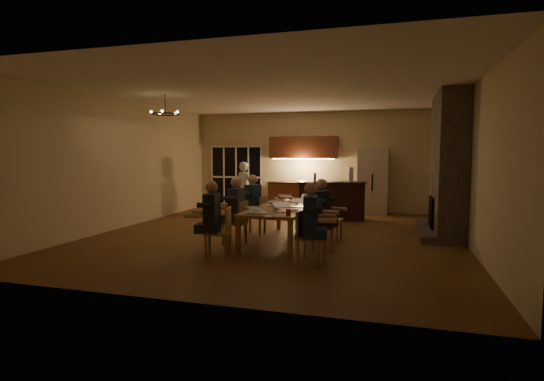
{
  "coord_description": "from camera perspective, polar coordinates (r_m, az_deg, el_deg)",
  "views": [
    {
      "loc": [
        2.57,
        -9.17,
        1.86
      ],
      "look_at": [
        -0.2,
        0.3,
        1.0
      ],
      "focal_mm": 28.0,
      "sensor_mm": 36.0,
      "label": 1
    }
  ],
  "objects": [
    {
      "name": "floor",
      "position": [
        9.7,
        0.64,
        -6.05
      ],
      "size": [
        9.0,
        9.0,
        0.0
      ],
      "primitive_type": "plane",
      "color": "brown",
      "rests_on": "ground"
    },
    {
      "name": "back_wall",
      "position": [
        13.93,
        5.69,
        3.9
      ],
      "size": [
        8.0,
        0.04,
        3.2
      ],
      "primitive_type": "cube",
      "color": "#C8B78D",
      "rests_on": "ground"
    },
    {
      "name": "left_wall",
      "position": [
        11.3,
        -19.43,
        3.4
      ],
      "size": [
        0.04,
        9.0,
        3.2
      ],
      "primitive_type": "cube",
      "color": "#C8B78D",
      "rests_on": "ground"
    },
    {
      "name": "right_wall",
      "position": [
        9.29,
        25.32,
        2.91
      ],
      "size": [
        0.04,
        9.0,
        3.2
      ],
      "primitive_type": "cube",
      "color": "#C8B78D",
      "rests_on": "ground"
    },
    {
      "name": "ceiling",
      "position": [
        9.62,
        0.66,
        13.13
      ],
      "size": [
        8.0,
        9.0,
        0.04
      ],
      "primitive_type": "cube",
      "color": "white",
      "rests_on": "back_wall"
    },
    {
      "name": "french_doors",
      "position": [
        14.64,
        -4.81,
        1.81
      ],
      "size": [
        1.86,
        0.08,
        2.1
      ],
      "primitive_type": "cube",
      "color": "black",
      "rests_on": "ground"
    },
    {
      "name": "fireplace",
      "position": [
        10.43,
        22.56,
        3.19
      ],
      "size": [
        0.58,
        2.5,
        3.2
      ],
      "primitive_type": "cube",
      "color": "#5F584B",
      "rests_on": "ground"
    },
    {
      "name": "kitchenette",
      "position": [
        13.69,
        4.19,
        2.22
      ],
      "size": [
        2.24,
        0.68,
        2.4
      ],
      "primitive_type": null,
      "color": "brown",
      "rests_on": "ground"
    },
    {
      "name": "refrigerator",
      "position": [
        13.36,
        13.4,
        1.17
      ],
      "size": [
        0.9,
        0.68,
        2.0
      ],
      "primitive_type": "cube",
      "color": "beige",
      "rests_on": "ground"
    },
    {
      "name": "dining_table",
      "position": [
        8.96,
        1.56,
        -4.55
      ],
      "size": [
        1.1,
        2.9,
        0.75
      ],
      "primitive_type": "cube",
      "color": "#B57D48",
      "rests_on": "ground"
    },
    {
      "name": "bar_island",
      "position": [
        12.04,
        7.98,
        -1.34
      ],
      "size": [
        1.98,
        0.98,
        1.08
      ],
      "primitive_type": "cube",
      "rotation": [
        0.0,
        0.0,
        0.17
      ],
      "color": "black",
      "rests_on": "ground"
    },
    {
      "name": "chair_left_near",
      "position": [
        7.74,
        -7.35,
        -5.57
      ],
      "size": [
        0.53,
        0.53,
        0.89
      ],
      "primitive_type": null,
      "rotation": [
        0.0,
        0.0,
        -1.34
      ],
      "color": "#A68253",
      "rests_on": "ground"
    },
    {
      "name": "chair_left_mid",
      "position": [
        8.78,
        -5.07,
        -4.3
      ],
      "size": [
        0.46,
        0.46,
        0.89
      ],
      "primitive_type": null,
      "rotation": [
        0.0,
        0.0,
        -1.62
      ],
      "color": "#A68253",
      "rests_on": "ground"
    },
    {
      "name": "chair_left_far",
      "position": [
        9.73,
        -2.33,
        -3.37
      ],
      "size": [
        0.44,
        0.44,
        0.89
      ],
      "primitive_type": null,
      "rotation": [
        0.0,
        0.0,
        -1.58
      ],
      "color": "#A68253",
      "rests_on": "ground"
    },
    {
      "name": "chair_right_near",
      "position": [
        7.25,
        5.38,
        -6.27
      ],
      "size": [
        0.49,
        0.49,
        0.89
      ],
      "primitive_type": null,
      "rotation": [
        0.0,
        0.0,
        1.46
      ],
      "color": "#A68253",
      "rests_on": "ground"
    },
    {
      "name": "chair_right_mid",
      "position": [
        8.3,
        6.84,
        -4.85
      ],
      "size": [
        0.49,
        0.49,
        0.89
      ],
      "primitive_type": null,
      "rotation": [
        0.0,
        0.0,
        1.7
      ],
      "color": "#A68253",
      "rests_on": "ground"
    },
    {
      "name": "chair_right_far",
      "position": [
        9.28,
        7.96,
        -3.82
      ],
      "size": [
        0.49,
        0.49,
        0.89
      ],
      "primitive_type": null,
      "rotation": [
        0.0,
        0.0,
        1.45
      ],
      "color": "#A68253",
      "rests_on": "ground"
    },
    {
      "name": "person_left_near",
      "position": [
        7.66,
        -8.08,
        -3.84
      ],
      "size": [
        0.69,
        0.69,
        1.38
      ],
      "primitive_type": null,
      "rotation": [
        0.0,
        0.0,
        -1.42
      ],
      "color": "#22242C",
      "rests_on": "ground"
    },
    {
      "name": "person_right_near",
      "position": [
        7.16,
        5.18,
        -4.43
      ],
      "size": [
        0.68,
        0.68,
        1.38
      ],
      "primitive_type": null,
      "rotation": [
        0.0,
        0.0,
        1.72
      ],
      "color": "navy",
      "rests_on": "ground"
    },
    {
      "name": "person_left_mid",
      "position": [
        8.72,
        -4.81,
        -2.73
      ],
      "size": [
        0.6,
        0.6,
        1.38
      ],
      "primitive_type": null,
      "rotation": [
        0.0,
        0.0,
        -1.57
      ],
      "color": "#32363B",
      "rests_on": "ground"
    },
    {
      "name": "person_right_mid",
      "position": [
        8.25,
        6.64,
        -3.19
      ],
      "size": [
        0.71,
        0.71,
        1.38
      ],
      "primitive_type": null,
      "rotation": [
        0.0,
        0.0,
        1.37
      ],
      "color": "#22242C",
      "rests_on": "ground"
    },
    {
      "name": "person_left_far",
      "position": [
        9.76,
        -2.58,
        -1.9
      ],
      "size": [
        0.7,
        0.7,
        1.38
      ],
      "primitive_type": null,
      "rotation": [
        0.0,
        0.0,
        -1.76
      ],
      "color": "navy",
      "rests_on": "ground"
    },
    {
      "name": "standing_person",
      "position": [
        13.21,
        -3.75,
        0.4
      ],
      "size": [
        0.68,
        0.55,
        1.61
      ],
      "primitive_type": "imported",
      "rotation": [
        0.0,
        0.0,
        2.83
      ],
      "color": "white",
      "rests_on": "ground"
    },
    {
      "name": "chandelier",
      "position": [
        10.05,
        -14.15,
        9.93
      ],
      "size": [
        0.64,
        0.64,
        0.03
      ],
      "primitive_type": "torus",
      "color": "black",
      "rests_on": "ceiling"
    },
    {
      "name": "laptop_a",
      "position": [
        7.88,
        -2.05,
        -2.28
      ],
      "size": [
        0.34,
        0.31,
        0.23
      ],
      "primitive_type": null,
      "rotation": [
        0.0,
        0.0,
        3.06
      ],
      "color": "silver",
      "rests_on": "dining_table"
    },
    {
      "name": "laptop_b",
      "position": [
        8.07,
        1.5,
        -2.1
      ],
      "size": [
        0.42,
        0.41,
        0.23
      ],
      "primitive_type": null,
      "rotation": [
        0.0,
        0.0,
        0.55
      ],
      "color": "silver",
      "rests_on": "dining_table"
    },
    {
      "name": "laptop_c",
      "position": [
        8.97,
        0.4,
        -1.38
      ],
      "size": [
        0.42,
        0.4,
        0.23
      ],
      "primitive_type": null,
      "rotation": [
        0.0,
        0.0,
        3.64
      ],
      "color": "silver",
      "rests_on": "dining_table"
    },
    {
      "name": "laptop_d",
      "position": [
        8.83,
        3.45,
        -1.49
      ],
      "size": [
        0.33,
        0.29,
        0.23
      ],
      "primitive_type": null,
      "rotation": [
        0.0,
        0.0,
        -0.03
      ],
      "color": "silver",
      "rests_on": "dining_table"
    },
    {
      "name": "laptop_e",
      "position": [
        10.0,
        2.08,
        -0.73
      ],
      "size": [
        0.35,
        0.31,
        0.23
      ],
      "primitive_type": null,
      "rotation": [
        0.0,
        0.0,
        3.03
      ],
      "color": "silver",
      "rests_on": "dining_table"
    },
    {
      "name": "laptop_f",
      "position": [
        9.77,
        4.82,
        -0.88
      ],
      "size": [
        0.34,
        0.3,
        0.23
      ],
      "primitive_type": null,
      "rotation": [
        0.0,
        0.0,
        0.07
      ],
      "color": "silver",
      "rests_on": "dining_table"
    },
    {
      "name": "mug_front",
      "position": [
        8.44,
        0.68,
        -2.22
      ],
      "size": [
        0.08,
        0.08,
        0.1
      ],
      "primitive_type": "cylinder",
      "color": "white",
      "rests_on": "dining_table"
    },
    {
      "name": "mug_mid",
      "position": [
        9.43,
        3.34,
        -1.47
      ],
      "size": [
        0.08,
        0.08,
        0.1
      ],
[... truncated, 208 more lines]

